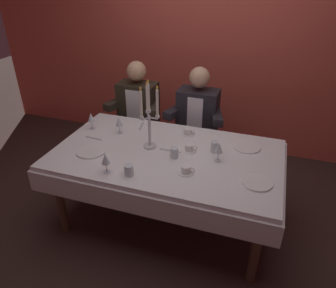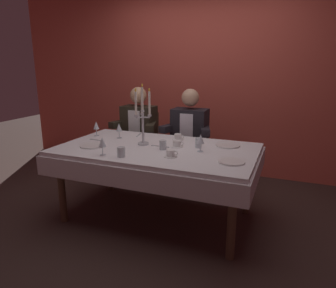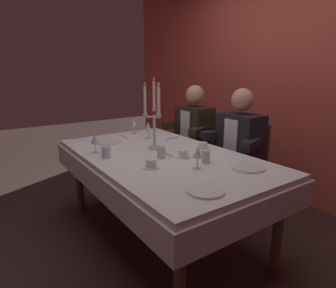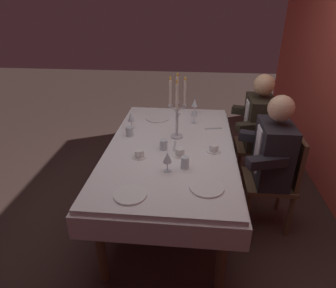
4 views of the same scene
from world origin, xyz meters
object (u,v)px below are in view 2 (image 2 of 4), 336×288
Objects in this scene: dinner_plate_1 at (231,162)px; seated_diner_1 at (190,130)px; coffee_cup_1 at (171,154)px; coffee_cup_2 at (178,137)px; water_tumbler_0 at (163,145)px; dining_table at (157,159)px; candelabra at (143,118)px; water_tumbler_1 at (121,152)px; wine_glass_0 at (201,140)px; coffee_cup_0 at (177,144)px; dinner_plate_2 at (92,145)px; wine_glass_1 at (119,128)px; dinner_plate_0 at (228,145)px; wine_glass_2 at (102,143)px; wine_glass_3 at (96,126)px; water_tumbler_2 at (198,143)px; seated_diner_0 at (139,126)px.

dinner_plate_1 is 0.18× the size of seated_diner_1.
coffee_cup_2 is at bearing 104.26° from coffee_cup_1.
seated_diner_1 is (-0.04, 0.94, -0.05)m from water_tumbler_0.
dining_table is 3.21× the size of candelabra.
seated_diner_1 is (0.21, 1.29, -0.05)m from water_tumbler_1.
wine_glass_0 reaches higher than water_tumbler_0.
dinner_plate_2 is at bearing -159.71° from coffee_cup_0.
coffee_cup_1 is 1.14m from seated_diner_1.
dinner_plate_1 is 1.35× the size of wine_glass_1.
water_tumbler_0 reaches higher than dining_table.
wine_glass_1 is 1.24× the size of coffee_cup_0.
wine_glass_2 reaches higher than dinner_plate_0.
seated_diner_1 is (-0.19, 1.12, -0.03)m from coffee_cup_1.
candelabra is at bearing 165.19° from dinner_plate_1.
dinner_plate_0 is 1.06m from water_tumbler_1.
coffee_cup_0 is (0.51, 0.51, -0.09)m from wine_glass_2.
wine_glass_3 reaches higher than water_tumbler_0.
candelabra is 3.68× the size of wine_glass_1.
water_tumbler_2 is at bearing -3.42° from wine_glass_1.
coffee_cup_1 is at bearing -125.87° from dinner_plate_0.
dinner_plate_0 is 2.67× the size of water_tumbler_0.
wine_glass_1 is 1.24× the size of coffee_cup_2.
dinner_plate_2 is at bearing 155.20° from water_tumbler_1.
wine_glass_2 reaches higher than dinner_plate_2.
seated_diner_1 reaches higher than water_tumbler_1.
water_tumbler_1 is 1.31m from seated_diner_1.
dining_table is 0.37m from coffee_cup_1.
dinner_plate_1 is 1.68× the size of coffee_cup_2.
wine_glass_3 is (-0.49, 0.62, 0.00)m from wine_glass_2.
dinner_plate_2 is at bearing -151.35° from candelabra.
coffee_cup_0 is (0.33, 0.50, -0.02)m from water_tumbler_1.
candelabra is 3.68× the size of wine_glass_3.
wine_glass_0 is at bearing -39.06° from seated_diner_0.
dining_table is at bearing -178.24° from wine_glass_0.
wine_glass_3 is 1.12m from seated_diner_1.
wine_glass_0 reaches higher than water_tumbler_1.
candelabra is 6.70× the size of water_tumbler_0.
wine_glass_0 and wine_glass_1 have the same top height.
coffee_cup_0 is (-0.20, -0.05, -0.02)m from water_tumbler_2.
coffee_cup_2 is at bearing -86.52° from seated_diner_1.
wine_glass_3 is (-1.59, 0.40, 0.11)m from dinner_plate_1.
water_tumbler_0 is (0.69, 0.14, 0.04)m from dinner_plate_2.
candelabra is at bearing -60.68° from seated_diner_0.
candelabra is 0.60m from water_tumbler_2.
wine_glass_1 is at bearing 79.44° from dinner_plate_2.
coffee_cup_1 is (0.40, -0.28, -0.25)m from candelabra.
wine_glass_0 is at bearing -10.75° from wine_glass_1.
wine_glass_3 is at bearing 171.76° from wine_glass_0.
water_tumbler_1 is 0.66× the size of coffee_cup_2.
coffee_cup_2 is at bearing 90.71° from water_tumbler_0.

